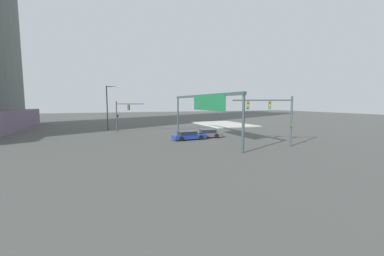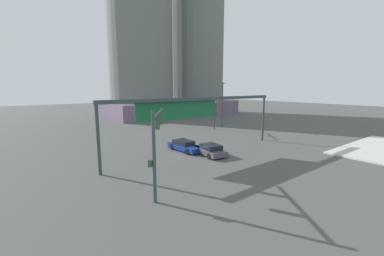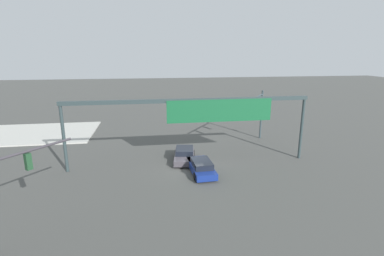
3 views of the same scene
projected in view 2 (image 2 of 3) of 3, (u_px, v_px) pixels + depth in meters
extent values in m
plane|color=#4B4C49|center=(195.00, 151.00, 28.07)|extent=(197.72, 197.72, 0.00)
cylinder|color=#364448|center=(154.00, 158.00, 15.16)|extent=(0.23, 0.23, 5.89)
cylinder|color=#364448|center=(159.00, 113.00, 18.12)|extent=(4.13, 5.63, 0.17)
cube|color=#2F5030|center=(158.00, 123.00, 17.26)|extent=(0.40, 0.41, 0.95)
cylinder|color=red|center=(155.00, 118.00, 17.20)|extent=(0.17, 0.20, 0.20)
cylinder|color=orange|center=(155.00, 123.00, 17.25)|extent=(0.17, 0.20, 0.20)
cylinder|color=green|center=(156.00, 127.00, 17.30)|extent=(0.17, 0.20, 0.20)
cube|color=#2F5030|center=(161.00, 118.00, 19.73)|extent=(0.40, 0.41, 0.95)
cylinder|color=red|center=(159.00, 115.00, 19.68)|extent=(0.17, 0.20, 0.20)
cylinder|color=orange|center=(159.00, 118.00, 19.72)|extent=(0.17, 0.20, 0.20)
cylinder|color=green|center=(159.00, 122.00, 19.77)|extent=(0.17, 0.20, 0.20)
cube|color=#2F5030|center=(150.00, 163.00, 15.21)|extent=(0.37, 0.38, 0.44)
cylinder|color=#3F3B42|center=(215.00, 114.00, 42.42)|extent=(0.20, 0.20, 5.36)
cylinder|color=#3F3B42|center=(216.00, 102.00, 39.46)|extent=(3.46, 4.17, 0.15)
cube|color=#21472B|center=(216.00, 106.00, 39.73)|extent=(0.40, 0.41, 0.95)
cylinder|color=red|center=(217.00, 104.00, 39.68)|extent=(0.17, 0.19, 0.20)
cylinder|color=orange|center=(217.00, 106.00, 39.73)|extent=(0.17, 0.19, 0.20)
cylinder|color=green|center=(217.00, 108.00, 39.77)|extent=(0.17, 0.19, 0.20)
cube|color=#21472B|center=(216.00, 114.00, 42.40)|extent=(0.38, 0.38, 0.44)
cylinder|color=#363F3D|center=(222.00, 105.00, 45.23)|extent=(0.20, 0.20, 8.16)
cylinder|color=#363F3D|center=(225.00, 83.00, 43.54)|extent=(1.06, 1.99, 0.12)
ellipsoid|color=silver|center=(227.00, 84.00, 42.51)|extent=(0.53, 0.67, 0.20)
cylinder|color=#314042|center=(98.00, 141.00, 20.11)|extent=(0.28, 0.28, 5.90)
cylinder|color=#314042|center=(263.00, 120.00, 33.30)|extent=(0.28, 0.28, 5.90)
cube|color=#314042|center=(201.00, 99.00, 26.20)|extent=(22.37, 0.35, 0.35)
cube|color=#165E35|center=(179.00, 109.00, 24.88)|extent=(9.69, 0.08, 2.04)
cube|color=slate|center=(171.00, 108.00, 66.48)|extent=(34.39, 17.27, 3.60)
cube|color=#4D4850|center=(210.00, 151.00, 26.58)|extent=(2.49, 4.45, 0.55)
cube|color=black|center=(211.00, 147.00, 26.28)|extent=(1.97, 2.42, 0.50)
cylinder|color=black|center=(197.00, 150.00, 27.31)|extent=(0.31, 0.67, 0.64)
cylinder|color=black|center=(210.00, 148.00, 28.15)|extent=(0.31, 0.67, 0.64)
cylinder|color=black|center=(209.00, 156.00, 25.05)|extent=(0.31, 0.67, 0.64)
cylinder|color=black|center=(223.00, 154.00, 25.89)|extent=(0.31, 0.67, 0.64)
cube|color=navy|center=(185.00, 147.00, 28.35)|extent=(2.00, 4.69, 0.55)
cube|color=black|center=(184.00, 142.00, 28.47)|extent=(1.67, 2.47, 0.50)
cylinder|color=black|center=(199.00, 149.00, 27.82)|extent=(0.25, 0.65, 0.64)
cylinder|color=black|center=(188.00, 152.00, 26.77)|extent=(0.25, 0.65, 0.64)
cylinder|color=black|center=(183.00, 145.00, 29.96)|extent=(0.25, 0.65, 0.64)
cylinder|color=black|center=(172.00, 147.00, 28.91)|extent=(0.25, 0.65, 0.64)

